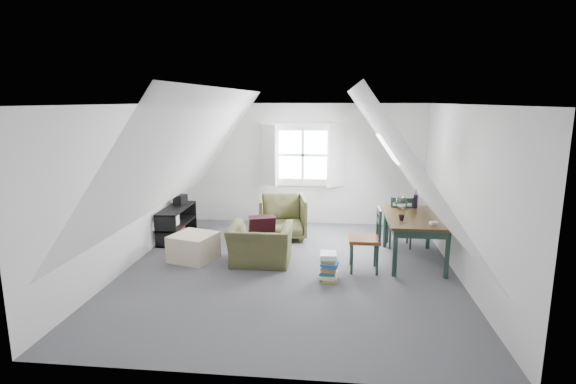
# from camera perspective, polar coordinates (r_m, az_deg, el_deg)

# --- Properties ---
(floor) EXTENTS (5.50, 5.50, 0.00)m
(floor) POSITION_cam_1_polar(r_m,az_deg,el_deg) (7.00, 0.18, -9.84)
(floor) COLOR #4A4A4F
(floor) RESTS_ON ground
(ceiling) EXTENTS (5.50, 5.50, 0.00)m
(ceiling) POSITION_cam_1_polar(r_m,az_deg,el_deg) (6.52, 0.20, 11.08)
(ceiling) COLOR white
(ceiling) RESTS_ON wall_back
(wall_back) EXTENTS (5.00, 0.00, 5.00)m
(wall_back) POSITION_cam_1_polar(r_m,az_deg,el_deg) (9.35, 1.90, 3.53)
(wall_back) COLOR silver
(wall_back) RESTS_ON ground
(wall_front) EXTENTS (5.00, 0.00, 5.00)m
(wall_front) POSITION_cam_1_polar(r_m,az_deg,el_deg) (4.01, -3.83, -7.44)
(wall_front) COLOR silver
(wall_front) RESTS_ON ground
(wall_left) EXTENTS (0.00, 5.50, 5.50)m
(wall_left) POSITION_cam_1_polar(r_m,az_deg,el_deg) (7.33, -19.64, 0.63)
(wall_left) COLOR silver
(wall_left) RESTS_ON ground
(wall_right) EXTENTS (0.00, 5.50, 5.50)m
(wall_right) POSITION_cam_1_polar(r_m,az_deg,el_deg) (6.87, 21.42, -0.20)
(wall_right) COLOR silver
(wall_right) RESTS_ON ground
(slope_left) EXTENTS (3.19, 5.50, 4.48)m
(slope_left) POSITION_cam_1_polar(r_m,az_deg,el_deg) (6.90, -12.77, 4.78)
(slope_left) COLOR white
(slope_left) RESTS_ON wall_left
(slope_right) EXTENTS (3.19, 5.50, 4.48)m
(slope_right) POSITION_cam_1_polar(r_m,az_deg,el_deg) (6.59, 13.76, 4.44)
(slope_right) COLOR white
(slope_right) RESTS_ON wall_right
(dormer_window) EXTENTS (1.71, 0.35, 1.30)m
(dormer_window) POSITION_cam_1_polar(r_m,az_deg,el_deg) (9.25, 1.88, 4.69)
(dormer_window) COLOR white
(dormer_window) RESTS_ON wall_back
(skylight) EXTENTS (0.35, 0.75, 0.47)m
(skylight) POSITION_cam_1_polar(r_m,az_deg,el_deg) (7.88, 12.51, 5.39)
(skylight) COLOR white
(skylight) RESTS_ON slope_right
(armchair_near) EXTENTS (0.96, 0.84, 0.63)m
(armchair_near) POSITION_cam_1_polar(r_m,az_deg,el_deg) (7.27, -3.49, -9.03)
(armchair_near) COLOR #444423
(armchair_near) RESTS_ON floor
(armchair_far) EXTENTS (1.00, 1.02, 0.81)m
(armchair_far) POSITION_cam_1_polar(r_m,az_deg,el_deg) (8.56, -0.76, -5.80)
(armchair_far) COLOR #444423
(armchair_far) RESTS_ON floor
(throw_pillow) EXTENTS (0.48, 0.36, 0.44)m
(throw_pillow) POSITION_cam_1_polar(r_m,az_deg,el_deg) (7.24, -3.35, -4.56)
(throw_pillow) COLOR #360E19
(throw_pillow) RESTS_ON armchair_near
(ottoman) EXTENTS (0.80, 0.80, 0.43)m
(ottoman) POSITION_cam_1_polar(r_m,az_deg,el_deg) (7.52, -11.88, -6.84)
(ottoman) COLOR #BEAC92
(ottoman) RESTS_ON floor
(dining_table) EXTENTS (0.91, 1.51, 0.75)m
(dining_table) POSITION_cam_1_polar(r_m,az_deg,el_deg) (7.44, 15.75, -3.69)
(dining_table) COLOR #31210E
(dining_table) RESTS_ON floor
(demijohn) EXTENTS (0.21, 0.21, 0.30)m
(demijohn) POSITION_cam_1_polar(r_m,az_deg,el_deg) (7.79, 14.21, -1.24)
(demijohn) COLOR silver
(demijohn) RESTS_ON dining_table
(vase_twigs) EXTENTS (0.07, 0.08, 0.57)m
(vase_twigs) POSITION_cam_1_polar(r_m,az_deg,el_deg) (7.93, 15.90, -1.07)
(vase_twigs) COLOR black
(vase_twigs) RESTS_ON dining_table
(cup) EXTENTS (0.11, 0.11, 0.08)m
(cup) POSITION_cam_1_polar(r_m,az_deg,el_deg) (7.08, 14.19, -3.52)
(cup) COLOR black
(cup) RESTS_ON dining_table
(paper_box) EXTENTS (0.12, 0.09, 0.04)m
(paper_box) POSITION_cam_1_polar(r_m,az_deg,el_deg) (7.02, 18.01, -3.73)
(paper_box) COLOR white
(paper_box) RESTS_ON dining_table
(dining_chair_far) EXTENTS (0.44, 0.44, 0.93)m
(dining_chair_far) POSITION_cam_1_polar(r_m,az_deg,el_deg) (8.15, 14.03, -3.52)
(dining_chair_far) COLOR #5F2E12
(dining_chair_far) RESTS_ON floor
(dining_chair_near) EXTENTS (0.46, 0.46, 0.98)m
(dining_chair_near) POSITION_cam_1_polar(r_m,az_deg,el_deg) (6.92, 9.99, -5.79)
(dining_chair_near) COLOR #5F2E12
(dining_chair_near) RESTS_ON floor
(media_shelf) EXTENTS (0.39, 1.17, 0.60)m
(media_shelf) POSITION_cam_1_polar(r_m,az_deg,el_deg) (8.66, -14.01, -4.08)
(media_shelf) COLOR black
(media_shelf) RESTS_ON floor
(electronics_box) EXTENTS (0.23, 0.28, 0.20)m
(electronics_box) POSITION_cam_1_polar(r_m,az_deg,el_deg) (8.83, -13.51, -0.99)
(electronics_box) COLOR black
(electronics_box) RESTS_ON media_shelf
(magazine_stack) EXTENTS (0.30, 0.36, 0.40)m
(magazine_stack) POSITION_cam_1_polar(r_m,az_deg,el_deg) (6.59, 5.20, -9.42)
(magazine_stack) COLOR #B29933
(magazine_stack) RESTS_ON floor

